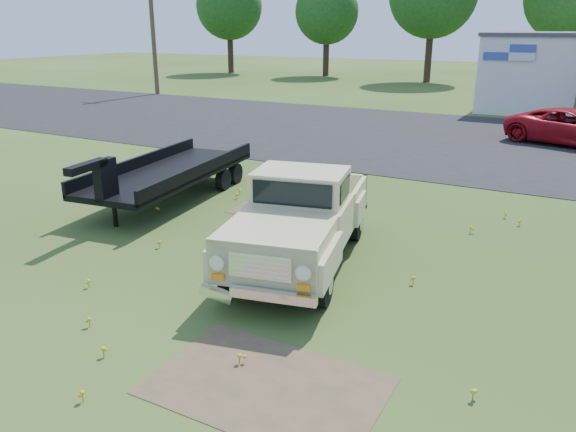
# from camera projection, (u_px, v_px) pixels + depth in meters

# --- Properties ---
(ground) EXTENTS (140.00, 140.00, 0.00)m
(ground) POSITION_uv_depth(u_px,v_px,m) (279.00, 277.00, 10.53)
(ground) COLOR #2A4115
(ground) RESTS_ON ground
(asphalt_lot) EXTENTS (90.00, 14.00, 0.02)m
(asphalt_lot) POSITION_uv_depth(u_px,v_px,m) (458.00, 141.00, 23.01)
(asphalt_lot) COLOR black
(asphalt_lot) RESTS_ON ground
(dirt_patch_a) EXTENTS (3.00, 2.00, 0.01)m
(dirt_patch_a) POSITION_uv_depth(u_px,v_px,m) (267.00, 386.00, 7.35)
(dirt_patch_a) COLOR #4E4329
(dirt_patch_a) RESTS_ON ground
(dirt_patch_b) EXTENTS (2.20, 1.60, 0.01)m
(dirt_patch_b) POSITION_uv_depth(u_px,v_px,m) (278.00, 210.00, 14.34)
(dirt_patch_b) COLOR #4E4329
(dirt_patch_b) RESTS_ON ground
(utility_pole_west) EXTENTS (1.60, 0.30, 9.00)m
(utility_pole_west) POSITION_uv_depth(u_px,v_px,m) (152.00, 24.00, 37.29)
(utility_pole_west) COLOR #4B3523
(utility_pole_west) RESTS_ON ground
(treeline_a) EXTENTS (6.40, 6.40, 9.52)m
(treeline_a) POSITION_uv_depth(u_px,v_px,m) (229.00, 6.00, 54.43)
(treeline_a) COLOR #362318
(treeline_a) RESTS_ON ground
(treeline_b) EXTENTS (5.76, 5.76, 8.57)m
(treeline_b) POSITION_uv_depth(u_px,v_px,m) (327.00, 12.00, 50.96)
(treeline_b) COLOR #362318
(treeline_b) RESTS_ON ground
(vintage_pickup_truck) EXTENTS (3.12, 5.57, 1.91)m
(vintage_pickup_truck) POSITION_uv_depth(u_px,v_px,m) (301.00, 217.00, 10.86)
(vintage_pickup_truck) COLOR #C8BF86
(vintage_pickup_truck) RESTS_ON ground
(flatbed_trailer) EXTENTS (2.82, 6.46, 1.71)m
(flatbed_trailer) POSITION_uv_depth(u_px,v_px,m) (169.00, 168.00, 15.01)
(flatbed_trailer) COLOR black
(flatbed_trailer) RESTS_ON ground
(red_pickup) EXTENTS (5.41, 3.63, 1.38)m
(red_pickup) POSITION_uv_depth(u_px,v_px,m) (573.00, 128.00, 21.95)
(red_pickup) COLOR maroon
(red_pickup) RESTS_ON ground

